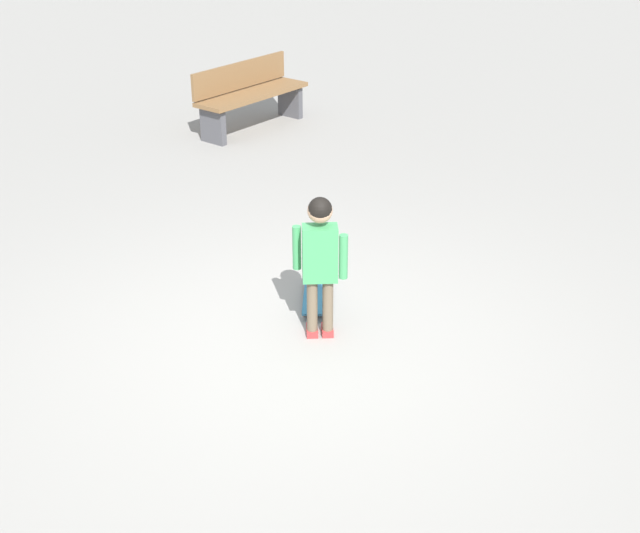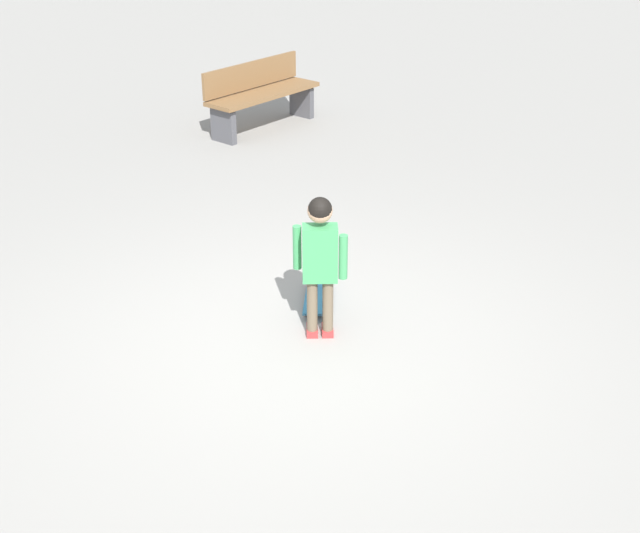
# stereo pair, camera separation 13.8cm
# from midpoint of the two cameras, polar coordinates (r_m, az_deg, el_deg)

# --- Properties ---
(ground_plane) EXTENTS (50.00, 50.00, 0.00)m
(ground_plane) POSITION_cam_midpoint_polar(r_m,az_deg,el_deg) (5.84, -2.48, -5.61)
(ground_plane) COLOR gray
(child_person) EXTENTS (0.31, 0.31, 1.06)m
(child_person) POSITION_cam_midpoint_polar(r_m,az_deg,el_deg) (5.67, -0.70, 0.96)
(child_person) COLOR brown
(child_person) RESTS_ON ground
(skateboard) EXTENTS (0.71, 0.44, 0.07)m
(skateboard) POSITION_cam_midpoint_polar(r_m,az_deg,el_deg) (6.40, -0.87, -1.85)
(skateboard) COLOR teal
(skateboard) RESTS_ON ground
(street_bench) EXTENTS (1.19, 1.60, 0.80)m
(street_bench) POSITION_cam_midpoint_polar(r_m,az_deg,el_deg) (10.46, -5.21, 11.59)
(street_bench) COLOR brown
(street_bench) RESTS_ON ground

